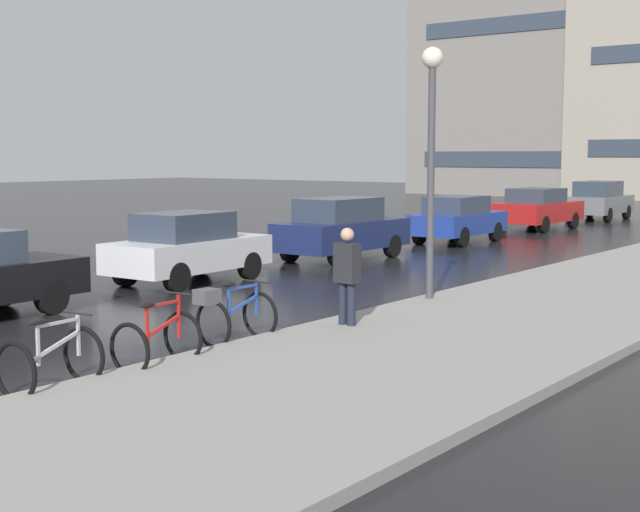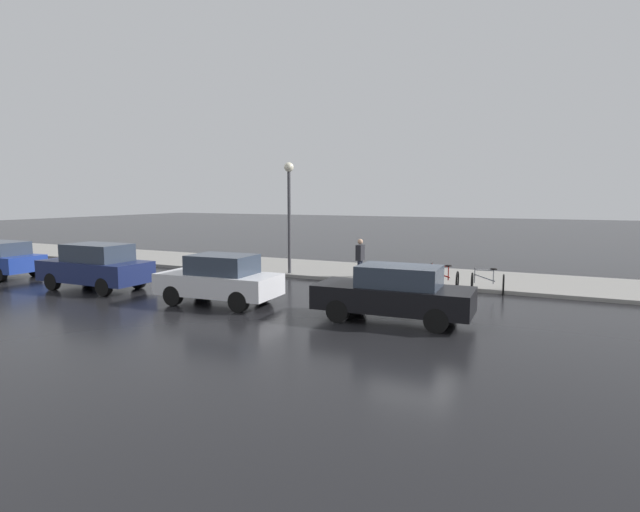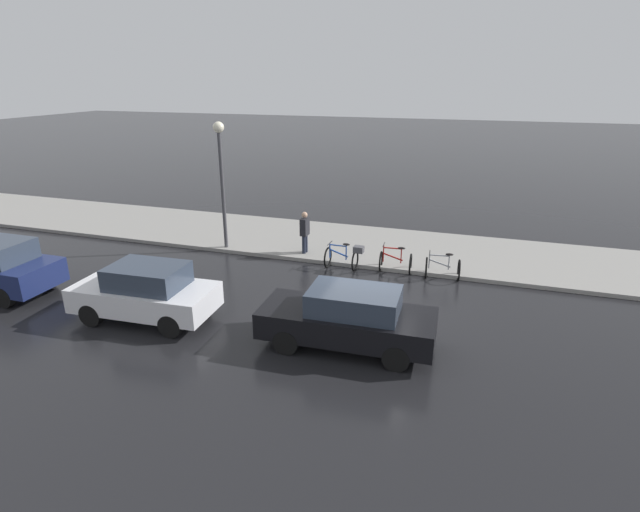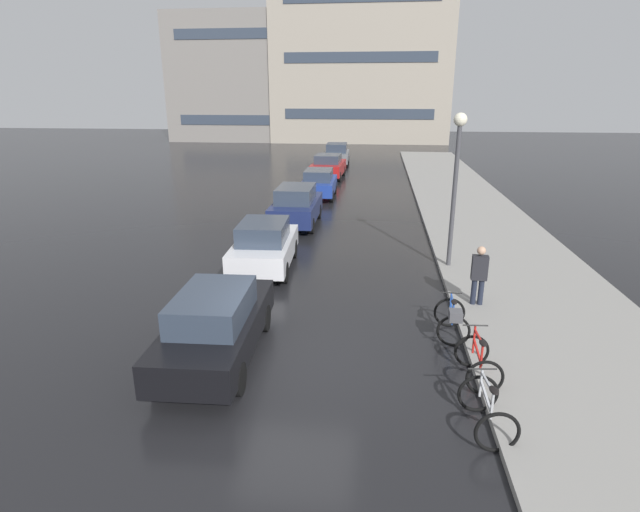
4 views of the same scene
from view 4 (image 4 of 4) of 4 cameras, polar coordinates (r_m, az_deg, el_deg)
The scene contains 15 objects.
ground_plane at distance 10.66m, azimuth -2.65°, elevation -12.47°, with size 140.00×140.00×0.00m, color black.
sidewalk_kerb at distance 20.29m, azimuth 19.08°, elevation 1.77°, with size 4.80×60.00×0.14m, color gray.
bicycle_nearest at distance 9.12m, azimuth 18.57°, elevation -16.34°, with size 0.84×1.19×0.94m.
bicycle_second at distance 10.47m, azimuth 17.62°, elevation -11.47°, with size 0.79×1.12×1.00m.
bicycle_third at distance 11.90m, azimuth 14.88°, elevation -6.98°, with size 0.79×1.34×0.97m.
car_black at distance 10.81m, azimuth -11.80°, elevation -7.66°, with size 1.84×4.39×1.56m.
car_white at distance 16.02m, azimuth -6.37°, elevation 1.23°, with size 1.94×3.98×1.60m.
car_navy at distance 21.43m, azimuth -2.72°, elevation 5.78°, with size 1.83×4.25×1.71m.
car_blue at distance 27.36m, azimuth -0.14°, elevation 8.33°, with size 1.81×3.90×1.54m.
car_red at distance 33.81m, azimuth 0.96°, elevation 10.23°, with size 2.11×4.26×1.60m.
car_grey at distance 40.15m, azimuth 1.93°, elevation 11.54°, with size 1.96×4.12×1.72m.
pedestrian at distance 13.53m, azimuth 17.71°, elevation -2.01°, with size 0.42×0.27×1.72m.
streetlamp at distance 15.95m, azimuth 15.33°, elevation 9.82°, with size 0.40×0.40×4.89m.
building_facade_main at distance 62.01m, azimuth 4.76°, elevation 21.44°, with size 20.05×9.05×18.27m.
building_facade_side at distance 63.49m, azimuth -7.74°, elevation 19.43°, with size 18.66×8.14×14.21m.
Camera 4 is at (1.53, -9.06, 5.41)m, focal length 28.00 mm.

